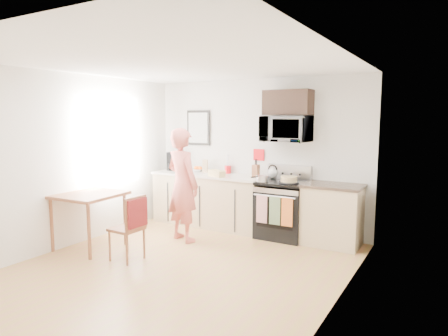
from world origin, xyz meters
The scene contains 27 objects.
floor centered at (0.00, 0.00, 0.00)m, with size 4.60×4.60×0.00m, color #A88641.
back_wall centered at (0.00, 2.30, 1.30)m, with size 4.00×0.04×2.60m, color silver.
left_wall centered at (-2.00, 0.00, 1.30)m, with size 0.04×4.60×2.60m, color silver.
right_wall centered at (2.00, 0.00, 1.30)m, with size 0.04×4.60×2.60m, color silver.
ceiling centered at (0.00, 0.00, 2.60)m, with size 4.00×4.60×0.04m, color white.
window centered at (-1.96, 0.80, 1.55)m, with size 0.06×1.40×1.50m.
cabinet_left centered at (-0.80, 2.00, 0.45)m, with size 2.10×0.60×0.90m, color tan.
countertop_left centered at (-0.80, 2.00, 0.92)m, with size 2.14×0.64×0.04m, color #F0E0CF.
cabinet_right centered at (1.43, 2.00, 0.45)m, with size 0.84×0.60×0.90m, color tan.
countertop_right centered at (1.43, 2.00, 0.92)m, with size 0.88×0.64×0.04m, color black.
range centered at (0.63, 1.98, 0.44)m, with size 0.76×0.70×1.16m.
microwave centered at (0.63, 2.08, 1.76)m, with size 0.76×0.51×0.42m, color silver.
upper_cabinet centered at (0.63, 2.12, 2.18)m, with size 0.76×0.35×0.40m, color black.
wall_art centered at (-1.20, 2.28, 1.75)m, with size 0.50×0.04×0.65m.
wall_trivet centered at (0.05, 2.28, 1.30)m, with size 0.20×0.02×0.20m, color #B60F16.
person centered at (-0.68, 1.04, 0.89)m, with size 0.65×0.43×1.78m, color #D7483B.
dining_table centered at (-1.65, 0.02, 0.74)m, with size 0.89×0.89×0.83m.
chair centered at (-0.68, -0.08, 0.58)m, with size 0.43×0.39×0.90m.
knife_block centered at (0.09, 2.08, 1.04)m, with size 0.10×0.13×0.21m, color brown.
utensil_crock centered at (-0.53, 2.22, 1.08)m, with size 0.11×0.11×0.34m.
fruit_bowl centered at (-1.13, 2.14, 0.98)m, with size 0.27×0.27×0.11m.
milk_carton centered at (-0.96, 2.13, 1.06)m, with size 0.09×0.09×0.23m, color tan.
coffee_maker centered at (-1.66, 2.09, 1.10)m, with size 0.24×0.31×0.35m.
bread_bag centered at (-0.50, 1.78, 1.00)m, with size 0.31×0.14×0.11m, color #E2C877.
cake centered at (0.77, 1.87, 0.97)m, with size 0.31×0.31×0.10m.
kettle centered at (0.35, 2.20, 1.02)m, with size 0.18×0.18×0.23m.
pot centered at (0.35, 1.78, 0.98)m, with size 0.20×0.32×0.10m.
Camera 1 is at (3.00, -3.96, 1.94)m, focal length 32.00 mm.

